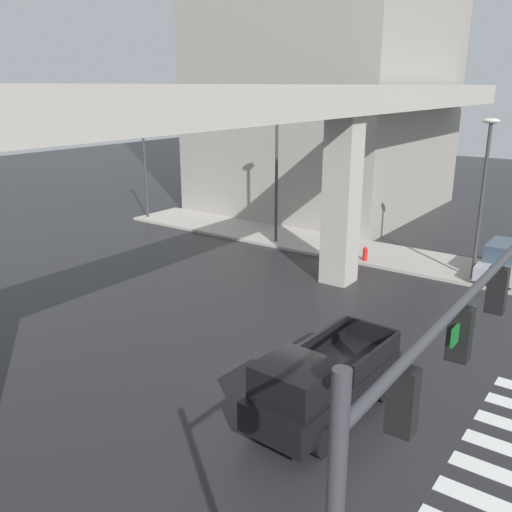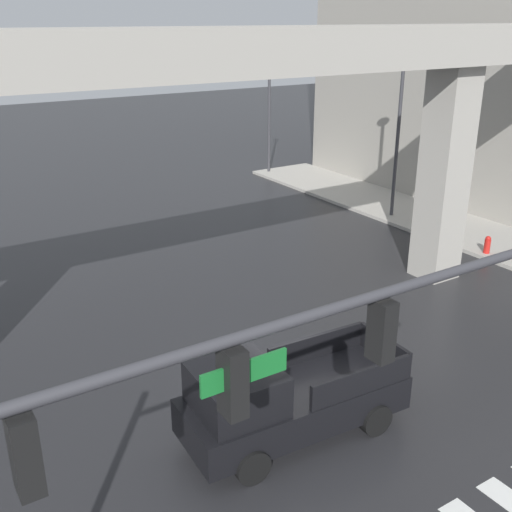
# 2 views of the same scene
# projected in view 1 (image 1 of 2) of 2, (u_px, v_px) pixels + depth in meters

# --- Properties ---
(ground_plane) EXTENTS (120.00, 120.00, 0.00)m
(ground_plane) POSITION_uv_depth(u_px,v_px,m) (297.00, 387.00, 16.29)
(ground_plane) COLOR #232326
(elevated_overpass) EXTENTS (58.27, 2.13, 8.57)m
(elevated_overpass) POSITION_uv_depth(u_px,v_px,m) (204.00, 128.00, 15.99)
(elevated_overpass) COLOR #ADA89E
(elevated_overpass) RESTS_ON ground
(sidewalk_east) EXTENTS (4.00, 36.00, 0.15)m
(sidewalk_east) POSITION_uv_depth(u_px,v_px,m) (406.00, 259.00, 28.02)
(sidewalk_east) COLOR #ADA89E
(sidewalk_east) RESTS_ON ground
(pickup_truck) EXTENTS (5.20, 2.31, 2.08)m
(pickup_truck) POSITION_uv_depth(u_px,v_px,m) (320.00, 385.00, 14.52)
(pickup_truck) COLOR black
(pickup_truck) RESTS_ON ground
(sedan_silver) EXTENTS (4.33, 2.02, 1.72)m
(sedan_silver) POSITION_uv_depth(u_px,v_px,m) (505.00, 261.00, 25.26)
(sedan_silver) COLOR #A8AAAF
(sedan_silver) RESTS_ON ground
(traffic_signal_mast) EXTENTS (8.69, 0.32, 6.20)m
(traffic_signal_mast) POSITION_uv_depth(u_px,v_px,m) (430.00, 400.00, 7.27)
(traffic_signal_mast) COLOR #38383D
(traffic_signal_mast) RESTS_ON ground
(street_lamp_near_corner) EXTENTS (0.44, 0.70, 7.24)m
(street_lamp_near_corner) POSITION_uv_depth(u_px,v_px,m) (484.00, 182.00, 23.75)
(street_lamp_near_corner) COLOR #38383D
(street_lamp_near_corner) RESTS_ON ground
(street_lamp_mid_block) EXTENTS (0.44, 0.70, 7.24)m
(street_lamp_mid_block) POSITION_uv_depth(u_px,v_px,m) (277.00, 162.00, 29.77)
(street_lamp_mid_block) COLOR #38383D
(street_lamp_mid_block) RESTS_ON ground
(street_lamp_far_north) EXTENTS (0.44, 0.70, 7.24)m
(street_lamp_far_north) POSITION_uv_depth(u_px,v_px,m) (144.00, 150.00, 35.53)
(street_lamp_far_north) COLOR #38383D
(street_lamp_far_north) RESTS_ON ground
(fire_hydrant) EXTENTS (0.24, 0.24, 0.85)m
(fire_hydrant) POSITION_uv_depth(u_px,v_px,m) (365.00, 255.00, 27.52)
(fire_hydrant) COLOR red
(fire_hydrant) RESTS_ON ground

